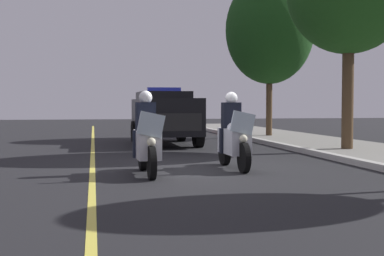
% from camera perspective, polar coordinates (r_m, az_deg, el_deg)
% --- Properties ---
extents(ground_plane, '(80.00, 80.00, 0.00)m').
position_cam_1_polar(ground_plane, '(11.74, 0.11, -4.42)').
color(ground_plane, black).
extents(curb_strip, '(48.00, 0.24, 0.15)m').
position_cam_1_polar(curb_strip, '(13.05, 17.38, -3.50)').
color(curb_strip, '#B7B5AD').
rests_on(curb_strip, ground).
extents(lane_stripe_center, '(48.00, 0.12, 0.01)m').
position_cam_1_polar(lane_stripe_center, '(11.53, -10.88, -4.57)').
color(lane_stripe_center, '#E0D14C').
rests_on(lane_stripe_center, ground).
extents(police_motorcycle_lead_left, '(2.14, 0.57, 1.72)m').
position_cam_1_polar(police_motorcycle_lead_left, '(10.63, -4.99, -1.37)').
color(police_motorcycle_lead_left, black).
rests_on(police_motorcycle_lead_left, ground).
extents(police_motorcycle_lead_right, '(2.14, 0.57, 1.72)m').
position_cam_1_polar(police_motorcycle_lead_right, '(11.59, 4.58, -1.04)').
color(police_motorcycle_lead_right, black).
rests_on(police_motorcycle_lead_right, ground).
extents(police_suv, '(4.95, 2.16, 2.05)m').
position_cam_1_polar(police_suv, '(18.70, -3.05, 1.46)').
color(police_suv, black).
rests_on(police_suv, ground).
extents(cyclist_background, '(1.76, 0.33, 1.69)m').
position_cam_1_polar(cyclist_background, '(25.05, 0.91, 1.23)').
color(cyclist_background, black).
rests_on(cyclist_background, ground).
extents(tree_far_back, '(3.79, 3.79, 6.89)m').
position_cam_1_polar(tree_far_back, '(22.96, 8.52, 10.61)').
color(tree_far_back, '#4C3823').
rests_on(tree_far_back, sidewalk_strip).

